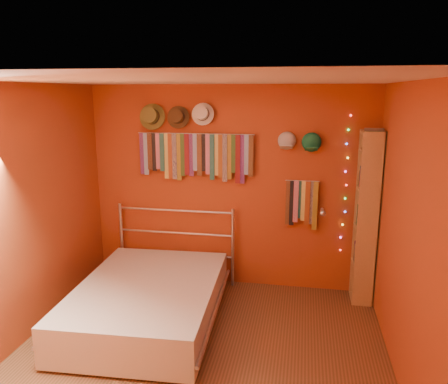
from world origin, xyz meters
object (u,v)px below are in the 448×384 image
Objects in this scene: bed at (148,301)px; reading_lamp at (323,212)px; tie_rack at (196,154)px; bookshelf at (370,217)px.

reading_lamp is at bearing 24.19° from bed.
tie_rack is 0.72× the size of bookshelf.
bookshelf is 2.64m from bed.
tie_rack reaches higher than reading_lamp.
tie_rack is at bearing 175.72° from bookshelf.
bed is at bearing -158.35° from bookshelf.
tie_rack is 4.77× the size of reading_lamp.
reading_lamp is 0.14× the size of bed.
bed is (-2.34, -0.93, -0.79)m from bookshelf.
reading_lamp is 2.19m from bed.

